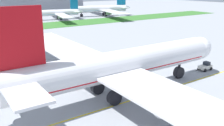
{
  "coord_description": "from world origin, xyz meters",
  "views": [
    {
      "loc": [
        -31.42,
        -38.03,
        21.68
      ],
      "look_at": [
        0.42,
        9.22,
        4.11
      ],
      "focal_mm": 39.96,
      "sensor_mm": 36.0,
      "label": 1
    }
  ],
  "objects_px": {
    "parked_airliner_far_right": "(57,13)",
    "parked_airliner_far_outer": "(102,9)",
    "service_truck_baggage_loader": "(22,59)",
    "pushback_tug": "(205,66)",
    "airliner_foreground": "(117,66)"
  },
  "relations": [
    {
      "from": "service_truck_baggage_loader",
      "to": "pushback_tug",
      "type": "bearing_deg",
      "value": -39.69
    },
    {
      "from": "parked_airliner_far_right",
      "to": "parked_airliner_far_outer",
      "type": "relative_size",
      "value": 0.75
    },
    {
      "from": "airliner_foreground",
      "to": "pushback_tug",
      "type": "relative_size",
      "value": 16.31
    },
    {
      "from": "airliner_foreground",
      "to": "parked_airliner_far_outer",
      "type": "bearing_deg",
      "value": 59.5
    },
    {
      "from": "pushback_tug",
      "to": "parked_airliner_far_right",
      "type": "distance_m",
      "value": 124.23
    },
    {
      "from": "airliner_foreground",
      "to": "pushback_tug",
      "type": "distance_m",
      "value": 29.66
    },
    {
      "from": "service_truck_baggage_loader",
      "to": "parked_airliner_far_right",
      "type": "height_order",
      "value": "parked_airliner_far_right"
    },
    {
      "from": "parked_airliner_far_right",
      "to": "parked_airliner_far_outer",
      "type": "bearing_deg",
      "value": 1.95
    },
    {
      "from": "airliner_foreground",
      "to": "pushback_tug",
      "type": "xyz_separation_m",
      "value": [
        29.16,
        0.15,
        -5.42
      ]
    },
    {
      "from": "service_truck_baggage_loader",
      "to": "parked_airliner_far_right",
      "type": "distance_m",
      "value": 102.9
    },
    {
      "from": "service_truck_baggage_loader",
      "to": "parked_airliner_far_outer",
      "type": "distance_m",
      "value": 125.02
    },
    {
      "from": "pushback_tug",
      "to": "airliner_foreground",
      "type": "bearing_deg",
      "value": -179.7
    },
    {
      "from": "pushback_tug",
      "to": "service_truck_baggage_loader",
      "type": "height_order",
      "value": "service_truck_baggage_loader"
    },
    {
      "from": "service_truck_baggage_loader",
      "to": "parked_airliner_far_outer",
      "type": "relative_size",
      "value": 0.06
    },
    {
      "from": "parked_airliner_far_right",
      "to": "service_truck_baggage_loader",
      "type": "bearing_deg",
      "value": -117.74
    }
  ]
}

